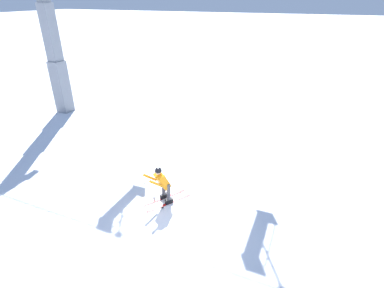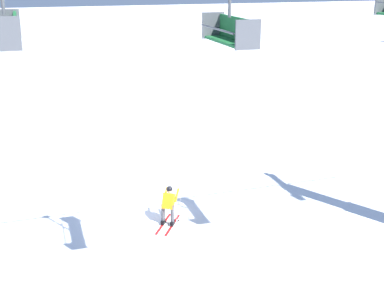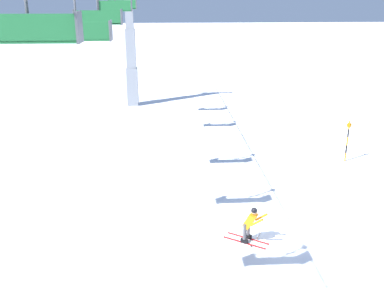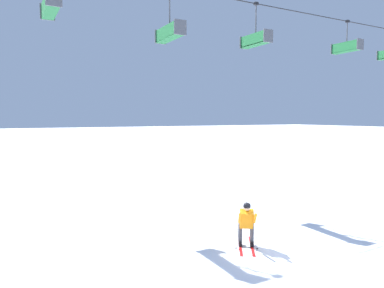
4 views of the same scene
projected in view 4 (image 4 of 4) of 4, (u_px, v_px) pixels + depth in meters
The scene contains 7 objects.
ground_plane at pixel (289, 254), 10.47m from camera, with size 260.00×260.00×0.00m, color white.
skier_carving_main at pixel (246, 221), 10.95m from camera, with size 1.36×1.71×1.60m.
haul_cable at pixel (270, 6), 18.15m from camera, with size 0.05×0.05×38.01m, color black.
chairlift_seat_nearest at pixel (48, 5), 13.17m from camera, with size 0.61×2.07×1.89m.
chairlift_seat_second at pixel (168, 32), 15.55m from camera, with size 0.61×2.16×2.35m.
chairlift_seat_middle at pixel (255, 39), 17.82m from camera, with size 0.61×2.00×2.17m.
chairlift_seat_fourth at pixel (346, 47), 21.07m from camera, with size 0.61×1.90×1.90m.
Camera 4 is at (-7.39, -7.58, 4.13)m, focal length 32.70 mm.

